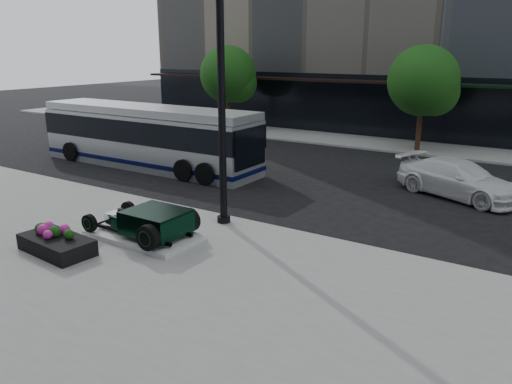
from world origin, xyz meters
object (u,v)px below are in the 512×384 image
Objects in this scene: white_sedan at (459,179)px; lamppost at (222,111)px; flower_planter at (57,243)px; transit_bus at (147,136)px; hot_rod at (151,222)px.

lamppost is at bearing 164.94° from white_sedan.
white_sedan is at bearing 53.14° from lamppost.
flower_planter is (-2.40, -4.54, -3.35)m from lamppost.
white_sedan is (8.10, 12.15, 0.33)m from flower_planter.
transit_bus is 2.46× the size of white_sedan.
flower_planter is at bearing -117.81° from lamppost.
transit_bus is 14.23m from white_sedan.
transit_bus reaches higher than white_sedan.
transit_bus is at bearing 121.63° from flower_planter.
lamppost is at bearing -31.04° from transit_bus.
transit_bus is (-8.26, 4.97, -2.25)m from lamppost.
flower_planter is 0.47× the size of white_sedan.
lamppost is 3.38× the size of flower_planter.
hot_rod is 0.65× the size of white_sedan.
lamppost reaches higher than hot_rod.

